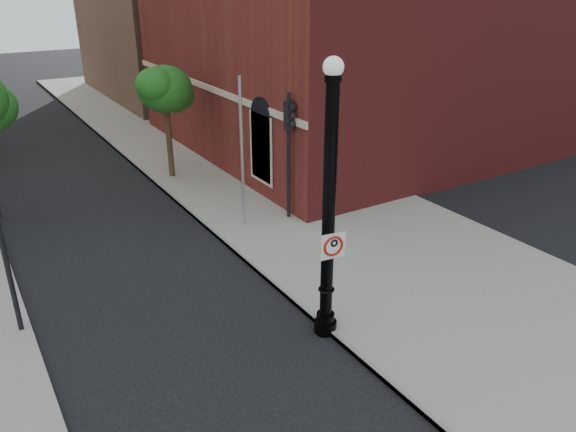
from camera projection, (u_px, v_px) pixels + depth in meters
ground at (267, 377)px, 12.05m from camera, size 120.00×120.00×0.00m
sidewalk_right at (273, 185)px, 22.71m from camera, size 8.00×60.00×0.12m
curb_edge at (181, 204)px, 20.80m from camera, size 0.10×60.00×0.14m
brick_wall_building at (403, 9)px, 28.17m from camera, size 22.30×16.30×12.50m
lamppost at (329, 218)px, 12.37m from camera, size 0.55×0.55×6.48m
no_parking_sign at (333, 246)px, 12.50m from camera, size 0.62×0.12×0.62m
traffic_signal_right at (289, 137)px, 18.49m from camera, size 0.32×0.38×4.43m
utility_pole at (242, 155)px, 18.13m from camera, size 0.10×0.10×5.07m
street_tree_c at (165, 90)px, 22.20m from camera, size 2.59×2.34×4.66m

